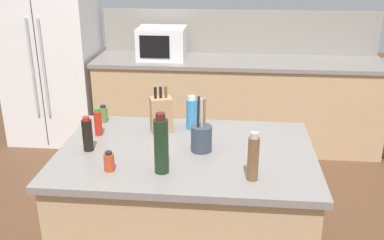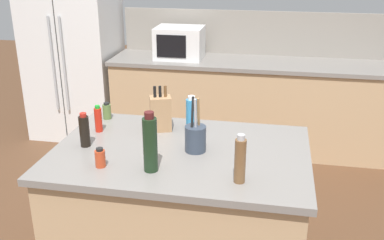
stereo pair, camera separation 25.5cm
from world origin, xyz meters
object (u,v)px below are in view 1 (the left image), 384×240
Objects in this scene: refrigerator at (53,59)px; pepper_grinder at (253,158)px; spice_jar_paprika at (109,162)px; soy_sauce_bottle at (88,135)px; spice_jar_oregano at (104,114)px; microwave at (162,43)px; wine_bottle at (161,145)px; dish_soap_bottle at (192,113)px; utensil_crock at (201,137)px; hot_sauce_bottle at (98,123)px; knife_block at (161,114)px.

pepper_grinder is (2.05, -2.56, 0.17)m from refrigerator.
soy_sauce_bottle is (-0.18, 0.23, 0.05)m from spice_jar_paprika.
pepper_grinder is 1.19m from spice_jar_oregano.
microwave is 1.81m from spice_jar_oregano.
spice_jar_oregano is (-0.50, 0.67, -0.10)m from wine_bottle.
refrigerator is 15.63× the size of spice_jar_oregano.
spice_jar_paprika is 0.71m from spice_jar_oregano.
utensil_crock is at bearing -75.25° from dish_soap_bottle.
wine_bottle reaches higher than soy_sauce_bottle.
utensil_crock reaches higher than hot_sauce_bottle.
microwave is 2.50m from wine_bottle.
hot_sauce_bottle is at bearing 112.77° from spice_jar_paprika.
refrigerator reaches higher than wine_bottle.
refrigerator is 16.65× the size of spice_jar_paprika.
soy_sauce_bottle is (0.01, -0.22, 0.02)m from hot_sauce_bottle.
pepper_grinder reaches higher than spice_jar_paprika.
spice_jar_oregano is (1.09, -1.86, 0.10)m from refrigerator.
knife_block is at bearing 40.99° from soy_sauce_bottle.
hot_sauce_bottle is 0.65m from wine_bottle.
dish_soap_bottle is at bearing 58.75° from spice_jar_paprika.
refrigerator is at bearing 117.46° from spice_jar_paprika.
spice_jar_paprika is 0.94× the size of spice_jar_oregano.
hot_sauce_bottle is at bearing -92.18° from microwave.
utensil_crock is at bearing -29.82° from spice_jar_oregano.
dish_soap_bottle is at bearing -75.42° from microwave.
knife_block is at bearing 99.20° from wine_bottle.
spice_jar_oregano is at bearing -59.46° from refrigerator.
wine_bottle is (0.39, -2.47, -0.01)m from microwave.
hot_sauce_bottle reaches higher than spice_jar_paprika.
refrigerator reaches higher than utensil_crock.
microwave is 2.35× the size of soy_sauce_bottle.
dish_soap_bottle reaches higher than hot_sauce_bottle.
hot_sauce_bottle is at bearing 136.21° from wine_bottle.
dish_soap_bottle is 0.61m from wine_bottle.
dish_soap_bottle reaches higher than soy_sauce_bottle.
dish_soap_bottle reaches higher than spice_jar_oregano.
dish_soap_bottle is (0.56, 0.16, 0.02)m from hot_sauce_bottle.
spice_jar_paprika is at bearing 177.97° from pepper_grinder.
wine_bottle is at bearing -53.40° from spice_jar_oregano.
utensil_crock is 1.26× the size of pepper_grinder.
soy_sauce_bottle is 0.63× the size of wine_bottle.
refrigerator is 8.20× the size of dish_soap_bottle.
spice_jar_paprika is at bearing -67.23° from hot_sauce_bottle.
pepper_grinder is 2.37× the size of spice_jar_paprika.
soy_sauce_bottle reaches higher than hot_sauce_bottle.
pepper_grinder reaches higher than dish_soap_bottle.
wine_bottle is (-0.46, 0.04, 0.03)m from pepper_grinder.
hot_sauce_bottle is 0.84× the size of soy_sauce_bottle.
spice_jar_paprika is 0.33× the size of wine_bottle.
soy_sauce_bottle is 1.79× the size of spice_jar_oregano.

